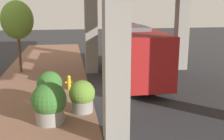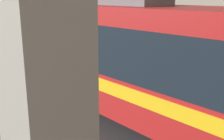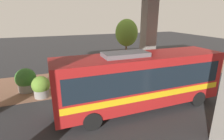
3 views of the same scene
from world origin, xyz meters
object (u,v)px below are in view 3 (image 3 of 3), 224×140
bus (140,78)px  planter_front (26,80)px  fire_hydrant (89,82)px  street_tree_near (127,33)px  planter_middle (41,87)px  planter_back (57,76)px

bus → planter_front: size_ratio=5.67×
fire_hydrant → street_tree_near: (-3.55, 4.97, 3.43)m
planter_middle → planter_back: size_ratio=0.89×
planter_back → planter_middle: bearing=-38.1°
planter_front → planter_middle: 1.81m
planter_front → street_tree_near: size_ratio=0.35×
fire_hydrant → planter_back: size_ratio=0.51×
fire_hydrant → planter_middle: planter_middle is taller
fire_hydrant → street_tree_near: bearing=125.6°
planter_front → bus: bearing=52.8°
bus → street_tree_near: (-7.93, 2.76, 1.89)m
planter_back → street_tree_near: (-2.58, 7.36, 2.95)m
bus → planter_back: size_ratio=5.89×
bus → planter_middle: bearing=-122.9°
fire_hydrant → planter_middle: 3.69m
planter_front → planter_back: bearing=92.7°
planter_back → street_tree_near: bearing=109.3°
bus → planter_front: 8.73m
planter_middle → street_tree_near: street_tree_near is taller
planter_back → planter_front: bearing=-87.3°
planter_front → planter_back: planter_front is taller
bus → planter_back: bearing=-139.3°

